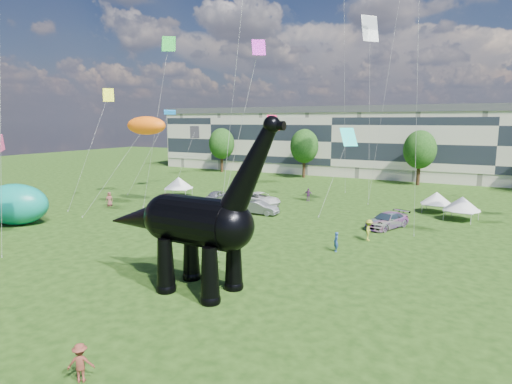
% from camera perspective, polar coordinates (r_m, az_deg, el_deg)
% --- Properties ---
extents(ground, '(220.00, 220.00, 0.00)m').
position_cam_1_polar(ground, '(28.82, -11.77, -11.85)').
color(ground, '#16330C').
rests_on(ground, ground).
extents(terrace_row, '(78.00, 11.00, 12.00)m').
position_cam_1_polar(terrace_row, '(86.36, 11.19, 6.38)').
color(terrace_row, beige).
rests_on(terrace_row, ground).
extents(tree_far_left, '(5.20, 5.20, 9.44)m').
position_cam_1_polar(tree_far_left, '(87.53, -4.61, 6.76)').
color(tree_far_left, '#382314').
rests_on(tree_far_left, ground).
extents(tree_mid_left, '(5.20, 5.20, 9.44)m').
position_cam_1_polar(tree_mid_left, '(79.21, 6.46, 6.45)').
color(tree_mid_left, '#382314').
rests_on(tree_mid_left, ground).
extents(tree_mid_right, '(5.20, 5.20, 9.44)m').
position_cam_1_polar(tree_mid_right, '(74.11, 21.03, 5.68)').
color(tree_mid_right, '#382314').
rests_on(tree_mid_right, ground).
extents(dinosaur_sculpture, '(13.52, 3.82, 11.07)m').
position_cam_1_polar(dinosaur_sculpture, '(26.53, -8.63, -4.16)').
color(dinosaur_sculpture, black).
rests_on(dinosaur_sculpture, ground).
extents(car_silver, '(1.76, 4.06, 1.36)m').
position_cam_1_polar(car_silver, '(56.04, -5.48, -0.54)').
color(car_silver, '#BBBBC0').
rests_on(car_silver, ground).
extents(car_grey, '(4.46, 1.67, 1.46)m').
position_cam_1_polar(car_grey, '(48.04, 0.44, -2.12)').
color(car_grey, slate).
rests_on(car_grey, ground).
extents(car_white, '(6.11, 4.22, 1.55)m').
position_cam_1_polar(car_white, '(53.28, 0.60, -0.92)').
color(car_white, white).
rests_on(car_white, ground).
extents(car_dark, '(4.03, 5.69, 1.53)m').
position_cam_1_polar(car_dark, '(43.82, 17.07, -3.63)').
color(car_dark, '#595960').
rests_on(car_dark, ground).
extents(gazebo_near, '(3.64, 3.64, 2.39)m').
position_cam_1_polar(gazebo_near, '(52.93, 22.93, -0.75)').
color(gazebo_near, silver).
rests_on(gazebo_near, ground).
extents(gazebo_far, '(4.43, 4.43, 2.55)m').
position_cam_1_polar(gazebo_far, '(49.86, 25.77, -1.40)').
color(gazebo_far, silver).
rests_on(gazebo_far, ground).
extents(gazebo_left, '(4.95, 4.95, 2.72)m').
position_cam_1_polar(gazebo_left, '(60.06, -10.27, 1.21)').
color(gazebo_left, white).
rests_on(gazebo_left, ground).
extents(inflatable_teal, '(7.78, 6.56, 4.16)m').
position_cam_1_polar(inflatable_teal, '(49.36, -29.43, -1.45)').
color(inflatable_teal, '#0B8878').
rests_on(inflatable_teal, ground).
extents(visitors, '(48.51, 47.37, 1.89)m').
position_cam_1_polar(visitors, '(40.12, 1.31, -4.26)').
color(visitors, '#97514B').
rests_on(visitors, ground).
extents(kites, '(63.42, 50.21, 29.44)m').
position_cam_1_polar(kites, '(48.52, -13.56, 10.21)').
color(kites, '#D20E40').
rests_on(kites, ground).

